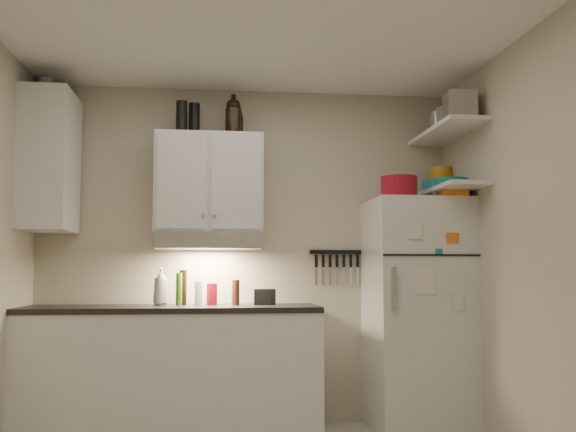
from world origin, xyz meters
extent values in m
cube|color=white|center=(0.00, 0.00, 2.61)|extent=(3.20, 3.00, 0.02)
cube|color=#BDB5A1|center=(0.00, 1.51, 1.30)|extent=(3.20, 0.02, 2.60)
cube|color=#BDB5A1|center=(1.61, 0.00, 1.30)|extent=(0.02, 3.00, 2.60)
cube|color=white|center=(-0.55, 1.20, 0.44)|extent=(2.10, 0.60, 0.88)
cube|color=black|center=(-0.55, 1.20, 0.90)|extent=(2.10, 0.62, 0.04)
cube|color=white|center=(-0.30, 1.33, 1.83)|extent=(0.80, 0.33, 0.75)
cube|color=white|center=(-1.44, 1.20, 1.95)|extent=(0.33, 0.55, 1.00)
cube|color=silver|center=(-0.30, 1.27, 1.39)|extent=(0.76, 0.46, 0.12)
cube|color=silver|center=(1.25, 1.16, 0.85)|extent=(0.70, 0.68, 1.70)
cube|color=white|center=(1.45, 1.02, 2.20)|extent=(0.30, 0.95, 0.03)
cube|color=white|center=(1.45, 1.02, 1.76)|extent=(0.30, 0.95, 0.03)
cube|color=black|center=(0.70, 1.49, 1.32)|extent=(0.42, 0.02, 0.03)
cylinder|color=maroon|center=(1.07, 1.00, 1.78)|extent=(0.32, 0.32, 0.15)
cube|color=orange|center=(1.45, 0.93, 1.74)|extent=(0.22, 0.26, 0.08)
cylinder|color=silver|center=(1.38, 1.07, 1.75)|extent=(0.09, 0.09, 0.11)
cylinder|color=silver|center=(1.52, 1.25, 2.31)|extent=(0.33, 0.33, 0.18)
cube|color=#AAAAAD|center=(1.50, 1.02, 2.30)|extent=(0.22, 0.21, 0.18)
cube|color=#AAAAAD|center=(1.45, 0.75, 2.32)|extent=(0.23, 0.23, 0.20)
cylinder|color=#157178|center=(1.49, 1.33, 1.83)|extent=(0.26, 0.26, 0.10)
cylinder|color=#C37D12|center=(1.53, 1.36, 1.91)|extent=(0.21, 0.21, 0.06)
cylinder|color=orange|center=(1.53, 1.36, 1.97)|extent=(0.16, 0.16, 0.05)
cylinder|color=#157178|center=(1.46, 0.99, 1.81)|extent=(0.30, 0.30, 0.07)
cylinder|color=black|center=(-0.42, 1.36, 2.32)|extent=(0.11, 0.11, 0.25)
cylinder|color=black|center=(-0.51, 1.27, 2.32)|extent=(0.09, 0.09, 0.24)
cylinder|color=silver|center=(-1.51, 1.32, 2.52)|extent=(0.12, 0.12, 0.15)
imported|color=white|center=(-0.64, 1.25, 1.07)|extent=(0.15, 0.15, 0.31)
cylinder|color=#5A2C1B|center=(-0.10, 1.22, 1.01)|extent=(0.08, 0.08, 0.19)
cylinder|color=#416E1B|center=(-0.51, 1.20, 1.04)|extent=(0.06, 0.06, 0.24)
cylinder|color=black|center=(-0.48, 1.28, 1.05)|extent=(0.07, 0.07, 0.26)
cylinder|color=silver|center=(-0.37, 1.23, 1.01)|extent=(0.06, 0.06, 0.17)
cylinder|color=maroon|center=(-0.27, 1.27, 1.00)|extent=(0.10, 0.10, 0.16)
cube|color=black|center=(0.12, 1.26, 0.98)|extent=(0.16, 0.14, 0.12)
camera|label=1|loc=(-0.26, -3.50, 1.16)|focal=40.00mm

